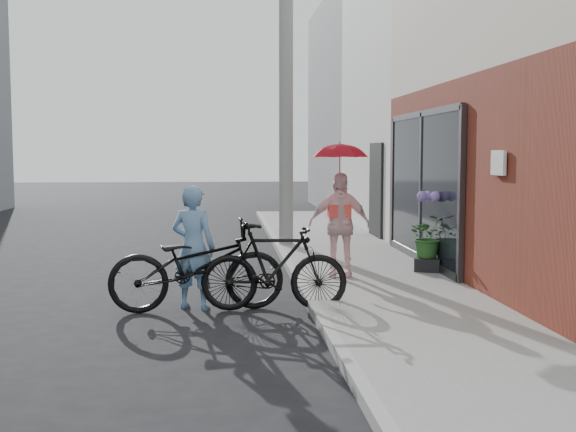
{
  "coord_description": "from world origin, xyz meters",
  "views": [
    {
      "loc": [
        -0.15,
        -8.24,
        1.94
      ],
      "look_at": [
        0.71,
        1.27,
        1.1
      ],
      "focal_mm": 45.0,
      "sensor_mm": 36.0,
      "label": 1
    }
  ],
  "objects": [
    {
      "name": "curb",
      "position": [
        0.94,
        2.0,
        0.06
      ],
      "size": [
        0.12,
        24.0,
        0.12
      ],
      "primitive_type": "cube",
      "color": "#9E9E99",
      "rests_on": "ground"
    },
    {
      "name": "potted_plant",
      "position": [
        3.0,
        2.54,
        0.66
      ],
      "size": [
        0.61,
        0.53,
        0.68
      ],
      "primitive_type": "imported",
      "color": "#275823",
      "rests_on": "planter"
    },
    {
      "name": "bike_left",
      "position": [
        -0.48,
        0.56,
        0.56
      ],
      "size": [
        2.2,
        0.94,
        1.12
      ],
      "primitive_type": "imported",
      "rotation": [
        0.0,
        0.0,
        1.66
      ],
      "color": "black",
      "rests_on": "ground"
    },
    {
      "name": "ground",
      "position": [
        0.0,
        0.0,
        0.0
      ],
      "size": [
        80.0,
        80.0,
        0.0
      ],
      "primitive_type": "plane",
      "color": "black",
      "rests_on": "ground"
    },
    {
      "name": "officer",
      "position": [
        -0.52,
        0.7,
        0.77
      ],
      "size": [
        0.66,
        0.55,
        1.54
      ],
      "primitive_type": "imported",
      "rotation": [
        0.0,
        0.0,
        2.77
      ],
      "color": "#709BC8",
      "rests_on": "ground"
    },
    {
      "name": "sidewalk",
      "position": [
        2.1,
        2.0,
        0.06
      ],
      "size": [
        2.2,
        24.0,
        0.12
      ],
      "primitive_type": "cube",
      "color": "gray",
      "rests_on": "ground"
    },
    {
      "name": "kimono_woman",
      "position": [
        1.55,
        2.2,
        0.89
      ],
      "size": [
        0.94,
        0.48,
        1.53
      ],
      "primitive_type": "imported",
      "rotation": [
        0.0,
        0.0,
        -0.13
      ],
      "color": "#FBD3D4",
      "rests_on": "sidewalk"
    },
    {
      "name": "utility_pole",
      "position": [
        1.1,
        6.0,
        3.5
      ],
      "size": [
        0.28,
        0.28,
        7.0
      ],
      "primitive_type": "cylinder",
      "color": "#9E9E99",
      "rests_on": "ground"
    },
    {
      "name": "planter",
      "position": [
        3.0,
        2.54,
        0.22
      ],
      "size": [
        0.5,
        0.5,
        0.2
      ],
      "primitive_type": "cube",
      "rotation": [
        0.0,
        0.0,
        -0.41
      ],
      "color": "black",
      "rests_on": "sidewalk"
    },
    {
      "name": "east_building_far",
      "position": [
        7.2,
        16.0,
        3.5
      ],
      "size": [
        8.0,
        8.0,
        7.0
      ],
      "primitive_type": "cube",
      "color": "gray",
      "rests_on": "ground"
    },
    {
      "name": "plaster_building",
      "position": [
        7.2,
        9.0,
        3.5
      ],
      "size": [
        8.0,
        6.0,
        7.0
      ],
      "primitive_type": "cube",
      "color": "silver",
      "rests_on": "ground"
    },
    {
      "name": "bike_right",
      "position": [
        0.47,
        0.5,
        0.54
      ],
      "size": [
        1.82,
        0.6,
        1.08
      ],
      "primitive_type": "imported",
      "rotation": [
        0.0,
        0.0,
        1.52
      ],
      "color": "black",
      "rests_on": "ground"
    },
    {
      "name": "parasol",
      "position": [
        1.55,
        2.2,
        2.0
      ],
      "size": [
        0.8,
        0.8,
        0.7
      ],
      "primitive_type": "imported",
      "color": "red",
      "rests_on": "kimono_woman"
    }
  ]
}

